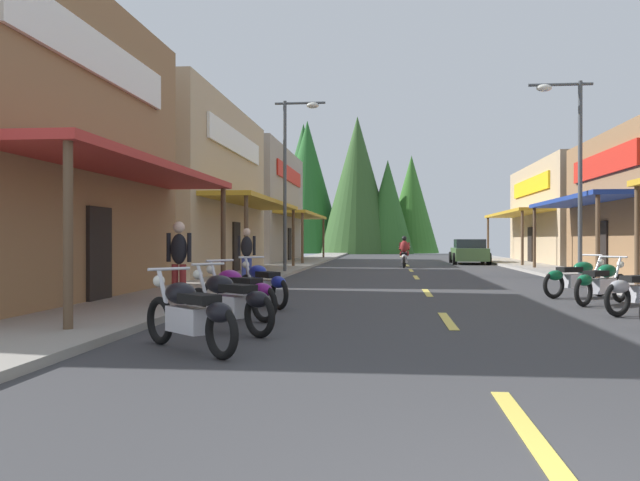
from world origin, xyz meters
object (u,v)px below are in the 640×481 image
object	(u,v)px
motorcycle_parked_right_4	(601,282)
pedestrian_by_shop	(179,257)
streetlamp_left	(292,163)
motorcycle_parked_left_3	(263,283)
motorcycle_parked_left_0	(190,313)
pedestrian_browsing	(247,252)
parked_car_curbside	(469,252)
motorcycle_parked_left_2	(238,291)
streetlamp_right	(571,153)
rider_cruising_lead	(404,254)
motorcycle_parked_left_1	(229,300)
motorcycle_parked_right_5	(576,277)

from	to	relation	value
motorcycle_parked_right_4	pedestrian_by_shop	bearing A→B (deg)	145.36
streetlamp_left	motorcycle_parked_left_3	size ratio (longest dim) A/B	4.01
motorcycle_parked_left_0	motorcycle_parked_left_3	xyz separation A→B (m)	(-0.14, 5.53, 0.00)
pedestrian_browsing	parked_car_curbside	bearing A→B (deg)	-55.38
pedestrian_by_shop	motorcycle_parked_left_3	bearing A→B (deg)	111.44
motorcycle_parked_left_0	pedestrian_by_shop	distance (m)	5.58
parked_car_curbside	motorcycle_parked_left_2	bearing A→B (deg)	166.36
streetlamp_right	motorcycle_parked_left_2	xyz separation A→B (m)	(-8.54, -10.71, -3.73)
rider_cruising_lead	streetlamp_right	bearing A→B (deg)	-151.36
streetlamp_right	motorcycle_parked_right_4	bearing A→B (deg)	-100.21
motorcycle_parked_left_3	streetlamp_left	bearing A→B (deg)	-32.53
motorcycle_parked_left_0	streetlamp_right	bearing A→B (deg)	-78.00
pedestrian_by_shop	parked_car_curbside	xyz separation A→B (m)	(8.90, 24.91, -0.35)
parked_car_curbside	motorcycle_parked_left_3	bearing A→B (deg)	165.19
motorcycle_parked_right_4	motorcycle_parked_left_0	world-z (taller)	same
motorcycle_parked_left_3	pedestrian_by_shop	size ratio (longest dim) A/B	0.98
motorcycle_parked_left_1	motorcycle_parked_left_2	size ratio (longest dim) A/B	1.00
streetlamp_right	motorcycle_parked_left_3	size ratio (longest dim) A/B	3.75
streetlamp_left	pedestrian_by_shop	world-z (taller)	streetlamp_left
pedestrian_by_shop	pedestrian_browsing	world-z (taller)	pedestrian_by_shop
streetlamp_right	motorcycle_parked_left_0	xyz separation A→B (m)	(-8.36, -14.09, -3.73)
motorcycle_parked_left_3	rider_cruising_lead	size ratio (longest dim) A/B	0.81
motorcycle_parked_left_2	pedestrian_browsing	world-z (taller)	pedestrian_browsing
motorcycle_parked_right_5	motorcycle_parked_left_2	world-z (taller)	same
motorcycle_parked_right_5	parked_car_curbside	bearing A→B (deg)	58.97
motorcycle_parked_right_4	motorcycle_parked_left_1	size ratio (longest dim) A/B	0.93
streetlamp_right	pedestrian_by_shop	world-z (taller)	streetlamp_right
streetlamp_right	parked_car_curbside	xyz separation A→B (m)	(-1.31, 16.05, -3.53)
pedestrian_browsing	motorcycle_parked_right_4	bearing A→B (deg)	-148.61
streetlamp_right	motorcycle_parked_left_1	xyz separation A→B (m)	(-8.28, -12.40, -3.73)
pedestrian_by_shop	motorcycle_parked_left_0	bearing A→B (deg)	31.03
streetlamp_left	motorcycle_parked_right_5	distance (m)	13.55
motorcycle_parked_left_1	rider_cruising_lead	world-z (taller)	rider_cruising_lead
streetlamp_left	pedestrian_by_shop	bearing A→B (deg)	-91.89
motorcycle_parked_left_1	pedestrian_by_shop	distance (m)	4.07
motorcycle_parked_left_2	pedestrian_by_shop	bearing A→B (deg)	-8.83
streetlamp_left	motorcycle_parked_left_0	world-z (taller)	streetlamp_left
motorcycle_parked_left_0	rider_cruising_lead	world-z (taller)	rider_cruising_lead
streetlamp_right	motorcycle_parked_right_4	distance (m)	8.36
streetlamp_right	rider_cruising_lead	xyz separation A→B (m)	(-5.11, 10.74, -3.56)
pedestrian_browsing	motorcycle_parked_left_1	bearing A→B (deg)	160.83
motorcycle_parked_left_1	pedestrian_browsing	xyz separation A→B (m)	(-1.87, 9.87, 0.52)
streetlamp_left	rider_cruising_lead	distance (m)	8.89
pedestrian_by_shop	streetlamp_right	bearing A→B (deg)	142.58
streetlamp_right	rider_cruising_lead	world-z (taller)	streetlamp_right
rider_cruising_lead	parked_car_curbside	xyz separation A→B (m)	(3.80, 5.30, 0.03)
streetlamp_left	motorcycle_parked_left_1	bearing A→B (deg)	-84.86
motorcycle_parked_left_2	rider_cruising_lead	xyz separation A→B (m)	(3.43, 21.45, 0.17)
motorcycle_parked_right_4	motorcycle_parked_left_0	size ratio (longest dim) A/B	0.98
streetlamp_left	motorcycle_parked_left_3	world-z (taller)	streetlamp_left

